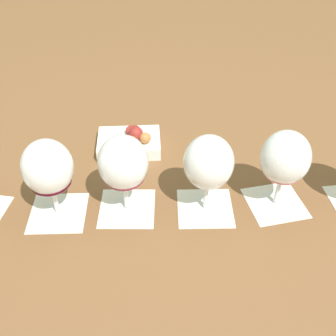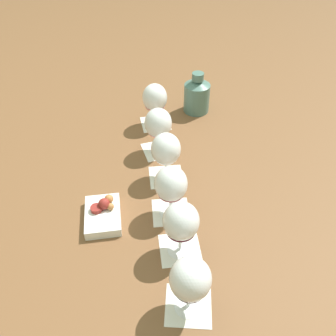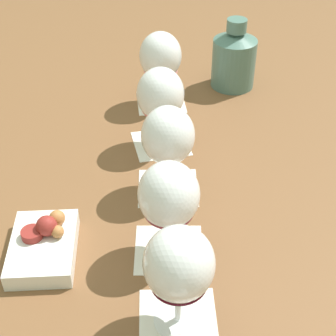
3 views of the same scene
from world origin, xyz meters
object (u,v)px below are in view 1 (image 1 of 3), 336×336
at_px(wine_glass_2, 208,166).
at_px(snack_dish, 130,142).
at_px(wine_glass_3, 123,166).
at_px(wine_glass_4, 48,170).
at_px(wine_glass_1, 285,161).

distance_m(wine_glass_2, snack_dish, 0.28).
relative_size(wine_glass_3, wine_glass_4, 1.00).
xyz_separation_m(wine_glass_2, wine_glass_4, (0.27, -0.14, 0.00)).
distance_m(wine_glass_1, snack_dish, 0.38).
distance_m(wine_glass_3, wine_glass_4, 0.14).
xyz_separation_m(wine_glass_3, wine_glass_4, (0.13, -0.06, 0.00)).
bearing_deg(wine_glass_4, wine_glass_2, 152.11).
xyz_separation_m(wine_glass_1, wine_glass_2, (0.13, -0.06, -0.00)).
bearing_deg(wine_glass_2, wine_glass_3, -30.21).
distance_m(wine_glass_1, wine_glass_4, 0.45).
bearing_deg(wine_glass_2, snack_dish, -81.21).
height_order(wine_glass_1, wine_glass_4, same).
height_order(wine_glass_2, wine_glass_3, same).
bearing_deg(wine_glass_4, snack_dish, -151.91).
relative_size(wine_glass_1, wine_glass_4, 1.00).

